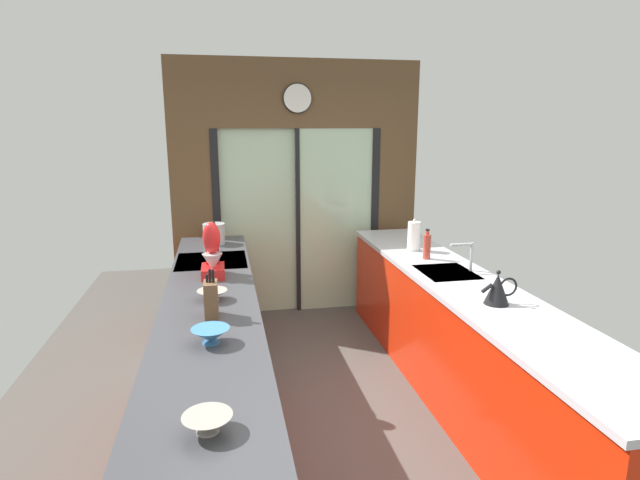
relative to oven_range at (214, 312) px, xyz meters
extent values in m
cube|color=#4C4742|center=(0.91, -0.65, -0.47)|extent=(5.04, 7.60, 0.02)
cube|color=brown|center=(0.91, 1.15, 1.89)|extent=(2.64, 0.08, 0.70)
cube|color=#B2D1AD|center=(0.49, 1.17, 0.54)|extent=(0.80, 0.02, 2.00)
cube|color=#B2D1AD|center=(1.33, 1.13, 0.54)|extent=(0.80, 0.02, 2.00)
cube|color=black|center=(0.05, 1.15, 0.54)|extent=(0.08, 0.10, 2.00)
cube|color=black|center=(1.77, 1.15, 0.54)|extent=(0.08, 0.10, 2.00)
cube|color=black|center=(0.91, 1.15, 0.54)|extent=(0.04, 0.10, 2.00)
cube|color=brown|center=(-0.20, 1.15, 0.54)|extent=(0.42, 0.08, 2.00)
cube|color=brown|center=(2.02, 1.15, 0.54)|extent=(0.42, 0.08, 2.00)
cylinder|color=white|center=(0.91, 1.09, 1.84)|extent=(0.28, 0.03, 0.28)
torus|color=black|center=(0.91, 1.09, 1.84)|extent=(0.30, 0.02, 0.30)
cube|color=red|center=(0.00, -1.57, -0.02)|extent=(0.58, 2.55, 0.88)
cube|color=red|center=(0.00, 0.63, -0.02)|extent=(0.58, 0.65, 0.88)
cube|color=#3D3D42|center=(0.00, -0.95, 0.44)|extent=(0.62, 3.80, 0.04)
cube|color=red|center=(1.82, -0.95, -0.02)|extent=(0.58, 3.80, 0.88)
cube|color=#BCBCC1|center=(1.82, -0.95, 0.44)|extent=(0.62, 3.80, 0.04)
cube|color=#B7BABC|center=(1.80, -0.70, 0.44)|extent=(0.40, 0.48, 0.05)
cylinder|color=#B7BABC|center=(2.00, -0.70, 0.58)|extent=(0.02, 0.02, 0.22)
cylinder|color=#B7BABC|center=(1.91, -0.70, 0.68)|extent=(0.18, 0.02, 0.02)
cube|color=#B7BABC|center=(0.00, 0.00, -0.02)|extent=(0.58, 0.60, 0.88)
cube|color=black|center=(0.29, 0.00, 0.02)|extent=(0.01, 0.48, 0.28)
cube|color=black|center=(0.00, 0.00, 0.45)|extent=(0.58, 0.60, 0.03)
cylinder|color=#B7BABC|center=(0.30, -0.18, 0.34)|extent=(0.02, 0.04, 0.04)
cylinder|color=#B7BABC|center=(0.30, 0.00, 0.34)|extent=(0.02, 0.04, 0.04)
cylinder|color=#B7BABC|center=(0.30, 0.18, 0.34)|extent=(0.02, 0.04, 0.04)
cylinder|color=gray|center=(0.02, -2.50, 0.47)|extent=(0.09, 0.09, 0.01)
cone|color=gray|center=(0.02, -2.50, 0.50)|extent=(0.19, 0.19, 0.06)
cylinder|color=teal|center=(0.02, -1.70, 0.47)|extent=(0.09, 0.09, 0.01)
cone|color=teal|center=(0.02, -1.70, 0.51)|extent=(0.20, 0.20, 0.08)
cylinder|color=gray|center=(0.02, -1.02, 0.47)|extent=(0.09, 0.09, 0.01)
cone|color=gray|center=(0.02, -1.02, 0.50)|extent=(0.20, 0.20, 0.06)
cube|color=brown|center=(0.02, -1.31, 0.57)|extent=(0.08, 0.14, 0.21)
cylinder|color=black|center=(0.00, -1.31, 0.70)|extent=(0.02, 0.02, 0.06)
cylinder|color=black|center=(0.02, -1.31, 0.71)|extent=(0.02, 0.02, 0.09)
cylinder|color=black|center=(0.04, -1.31, 0.71)|extent=(0.02, 0.02, 0.09)
cube|color=red|center=(0.02, -0.48, 0.50)|extent=(0.17, 0.26, 0.08)
cube|color=red|center=(0.02, -0.38, 0.64)|extent=(0.10, 0.08, 0.20)
ellipsoid|color=red|center=(0.02, -0.49, 0.76)|extent=(0.13, 0.12, 0.24)
cone|color=#B7BABC|center=(0.02, -0.51, 0.58)|extent=(0.15, 0.15, 0.13)
cylinder|color=#B7BABC|center=(0.02, 0.63, 0.56)|extent=(0.21, 0.21, 0.18)
cylinder|color=#B7BABC|center=(0.02, 0.63, 0.65)|extent=(0.21, 0.21, 0.01)
sphere|color=black|center=(0.02, 0.63, 0.67)|extent=(0.03, 0.03, 0.03)
cone|color=black|center=(1.80, -1.44, 0.56)|extent=(0.16, 0.16, 0.20)
sphere|color=black|center=(1.80, -1.44, 0.67)|extent=(0.03, 0.03, 0.03)
cylinder|color=black|center=(1.73, -1.44, 0.57)|extent=(0.08, 0.02, 0.07)
torus|color=black|center=(1.87, -1.44, 0.57)|extent=(0.12, 0.01, 0.12)
cylinder|color=#B23D2D|center=(1.80, -0.30, 0.57)|extent=(0.06, 0.06, 0.21)
cylinder|color=#B23D2D|center=(1.80, -0.30, 0.69)|extent=(0.03, 0.03, 0.04)
cylinder|color=black|center=(1.80, -0.30, 0.72)|extent=(0.04, 0.04, 0.01)
cylinder|color=#B7BABC|center=(1.80, 0.01, 0.47)|extent=(0.13, 0.13, 0.01)
cylinder|color=white|center=(1.80, 0.01, 0.60)|extent=(0.11, 0.11, 0.25)
sphere|color=#B7BABC|center=(1.80, 0.01, 0.74)|extent=(0.03, 0.03, 0.03)
camera|label=1|loc=(0.11, -4.24, 1.58)|focal=28.53mm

